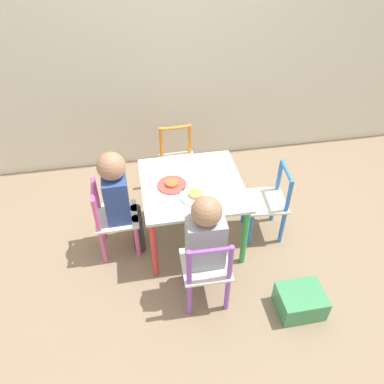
{
  "coord_description": "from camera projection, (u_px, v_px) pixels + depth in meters",
  "views": [
    {
      "loc": [
        -0.32,
        -1.74,
        1.9
      ],
      "look_at": [
        0.0,
        0.0,
        0.4
      ],
      "focal_mm": 35.0,
      "sensor_mm": 36.0,
      "label": 1
    }
  ],
  "objects": [
    {
      "name": "storage_bin",
      "position": [
        300.0,
        301.0,
        2.1
      ],
      "size": [
        0.25,
        0.2,
        0.15
      ],
      "color": "#3D8E56",
      "rests_on": "ground_plane"
    },
    {
      "name": "chair_pink",
      "position": [
        113.0,
        219.0,
        2.34
      ],
      "size": [
        0.27,
        0.27,
        0.53
      ],
      "rotation": [
        0.0,
        0.0,
        -4.69
      ],
      "color": "silver",
      "rests_on": "ground_plane"
    },
    {
      "name": "child_left",
      "position": [
        119.0,
        195.0,
        2.23
      ],
      "size": [
        0.22,
        0.2,
        0.74
      ],
      "rotation": [
        0.0,
        0.0,
        -4.69
      ],
      "color": "#38383D",
      "rests_on": "ground_plane"
    },
    {
      "name": "ground_plane",
      "position": [
        192.0,
        236.0,
        2.58
      ],
      "size": [
        6.0,
        6.0,
        0.0
      ],
      "primitive_type": "plane",
      "color": "#8C755B"
    },
    {
      "name": "chair_purple",
      "position": [
        206.0,
        270.0,
        2.04
      ],
      "size": [
        0.27,
        0.27,
        0.53
      ],
      "rotation": [
        0.0,
        0.0,
        -3.17
      ],
      "color": "silver",
      "rests_on": "ground_plane"
    },
    {
      "name": "plate_front",
      "position": [
        196.0,
        195.0,
        2.18
      ],
      "size": [
        0.19,
        0.19,
        0.03
      ],
      "color": "white",
      "rests_on": "kids_table"
    },
    {
      "name": "chair_orange",
      "position": [
        178.0,
        163.0,
        2.79
      ],
      "size": [
        0.27,
        0.27,
        0.53
      ],
      "rotation": [
        0.0,
        0.0,
        0.03
      ],
      "color": "silver",
      "rests_on": "ground_plane"
    },
    {
      "name": "kids_table",
      "position": [
        192.0,
        191.0,
        2.32
      ],
      "size": [
        0.62,
        0.62,
        0.47
      ],
      "color": "silver",
      "rests_on": "ground_plane"
    },
    {
      "name": "chair_blue",
      "position": [
        268.0,
        203.0,
        2.45
      ],
      "size": [
        0.28,
        0.28,
        0.53
      ],
      "rotation": [
        0.0,
        0.0,
        -1.66
      ],
      "color": "silver",
      "rests_on": "ground_plane"
    },
    {
      "name": "plate_left",
      "position": [
        172.0,
        184.0,
        2.26
      ],
      "size": [
        0.18,
        0.18,
        0.03
      ],
      "color": "#E54C47",
      "rests_on": "kids_table"
    },
    {
      "name": "child_front",
      "position": [
        205.0,
        239.0,
        1.97
      ],
      "size": [
        0.2,
        0.21,
        0.74
      ],
      "rotation": [
        0.0,
        0.0,
        -3.17
      ],
      "color": "#38383D",
      "rests_on": "ground_plane"
    }
  ]
}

